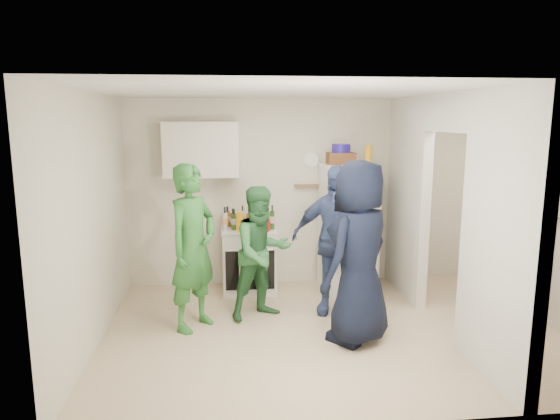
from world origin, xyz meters
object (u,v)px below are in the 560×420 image
Objects in this scene: person_green_center at (262,253)px; fridge at (348,227)px; wicker_basket at (341,158)px; person_green_left at (193,248)px; stove at (249,259)px; person_denim at (335,240)px; blue_bowl at (341,148)px; person_nook at (502,235)px; person_navy at (359,253)px; yellow_cup_stack_top at (368,155)px.

fridge is at bearing 10.57° from person_green_center.
wicker_basket is 1.74m from person_green_center.
person_green_center is (-1.19, -0.88, -0.08)m from fridge.
person_green_left reaches higher than fridge.
fridge is 1.10× the size of person_green_center.
person_denim is (0.95, -0.86, 0.44)m from stove.
person_green_left reaches higher than person_denim.
stove is 0.97m from person_green_center.
blue_bowl is at bearing 14.54° from person_green_center.
person_green_left is at bearing -64.09° from person_nook.
fridge is 0.90× the size of person_navy.
person_navy is (1.66, -0.50, 0.03)m from person_green_left.
person_green_left is at bearing -148.17° from wicker_basket.
person_denim is at bearing -22.30° from person_green_center.
blue_bowl is 0.96× the size of yellow_cup_stack_top.
person_green_center is (0.75, 0.22, -0.14)m from person_green_left.
yellow_cup_stack_top reaches higher than person_denim.
person_green_center is at bearing -36.04° from person_green_left.
fridge is at bearing -22.79° from person_green_left.
fridge is 6.63× the size of yellow_cup_stack_top.
person_green_left is 1.18× the size of person_green_center.
person_navy is (1.03, -1.62, 0.50)m from stove.
person_nook is at bearing -27.92° from person_green_center.
stove is at bearing 159.79° from person_denim.
person_navy reaches higher than wicker_basket.
person_green_center is at bearing -83.20° from stove.
person_green_center is at bearing -143.71° from fridge.
person_green_left is at bearing -119.63° from stove.
person_nook reaches higher than stove.
person_denim is at bearing -105.89° from wicker_basket.
blue_bowl reaches higher than person_nook.
yellow_cup_stack_top is 0.14× the size of person_green_left.
person_navy reaches higher than person_green_center.
blue_bowl is (1.20, 0.02, 1.44)m from stove.
wicker_basket is (-0.10, 0.05, 0.90)m from fridge.
yellow_cup_stack_top is 0.14× the size of person_nook.
fridge is 0.98m from yellow_cup_stack_top.
stove is at bearing -179.05° from wicker_basket.
blue_bowl is 0.14× the size of person_denim.
fridge is 0.96× the size of person_denim.
fridge is 1.48m from person_green_center.
person_green_left is (-0.64, -1.12, 0.47)m from stove.
blue_bowl is 1.35m from person_denim.
wicker_basket is 1.84m from person_navy.
stove is at bearing 71.08° from person_green_center.
yellow_cup_stack_top reaches higher than wicker_basket.
fridge is at bearing 155.56° from yellow_cup_stack_top.
person_nook is (1.92, -0.16, 0.04)m from person_denim.
yellow_cup_stack_top is (0.22, -0.10, 0.95)m from fridge.
person_denim is at bearing -70.53° from person_nook.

